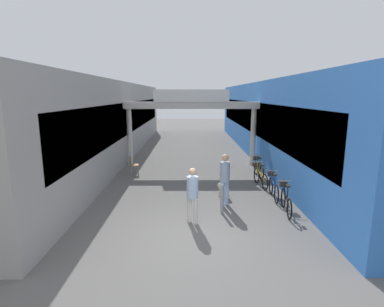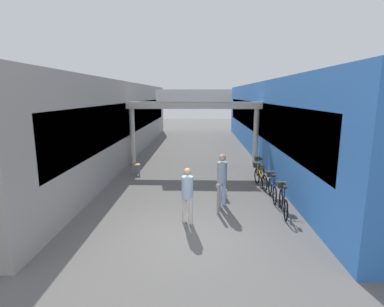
{
  "view_description": "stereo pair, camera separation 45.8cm",
  "coord_description": "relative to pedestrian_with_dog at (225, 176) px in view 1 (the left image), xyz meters",
  "views": [
    {
      "loc": [
        -0.1,
        -7.65,
        3.8
      ],
      "look_at": [
        0.0,
        5.01,
        1.3
      ],
      "focal_mm": 28.0,
      "sensor_mm": 36.0,
      "label": 1
    },
    {
      "loc": [
        0.36,
        -7.65,
        3.8
      ],
      "look_at": [
        0.0,
        5.01,
        1.3
      ],
      "focal_mm": 28.0,
      "sensor_mm": 36.0,
      "label": 2
    }
  ],
  "objects": [
    {
      "name": "arcade_sign_gateway",
      "position": [
        -1.1,
        6.16,
        1.82
      ],
      "size": [
        7.4,
        0.47,
        4.06
      ],
      "color": "beige",
      "rests_on": "ground_plane"
    },
    {
      "name": "bollard_post_metal",
      "position": [
        -0.16,
        -0.7,
        -0.55
      ],
      "size": [
        0.1,
        0.1,
        0.98
      ],
      "color": "gray",
      "rests_on": "ground_plane"
    },
    {
      "name": "bicycle_blue_second",
      "position": [
        1.91,
        0.81,
        -0.62
      ],
      "size": [
        0.46,
        1.69,
        0.98
      ],
      "color": "black",
      "rests_on": "ground_plane"
    },
    {
      "name": "pedestrian_companion",
      "position": [
        -1.12,
        -1.43,
        -0.08
      ],
      "size": [
        0.47,
        0.47,
        1.7
      ],
      "color": "silver",
      "rests_on": "ground_plane"
    },
    {
      "name": "bicycle_green_farthest",
      "position": [
        2.0,
        3.66,
        -0.62
      ],
      "size": [
        0.46,
        1.69,
        0.98
      ],
      "color": "black",
      "rests_on": "ground_plane"
    },
    {
      "name": "dog_on_leash",
      "position": [
        0.05,
        0.85,
        -0.74
      ],
      "size": [
        0.52,
        0.71,
        0.5
      ],
      "color": "beige",
      "rests_on": "ground_plane"
    },
    {
      "name": "storefront_left",
      "position": [
        -6.2,
        8.76,
        1.19
      ],
      "size": [
        3.0,
        26.0,
        4.49
      ],
      "color": "#9E9993",
      "rests_on": "ground_plane"
    },
    {
      "name": "cafe_chair_wood_nearer",
      "position": [
        -3.94,
        4.09,
        -0.51
      ],
      "size": [
        0.49,
        0.49,
        0.89
      ],
      "color": "gray",
      "rests_on": "ground_plane"
    },
    {
      "name": "bicycle_black_nearest",
      "position": [
        1.95,
        -0.58,
        -0.62
      ],
      "size": [
        0.46,
        1.68,
        0.98
      ],
      "color": "black",
      "rests_on": "ground_plane"
    },
    {
      "name": "bicycle_orange_third",
      "position": [
        1.76,
        2.28,
        -0.62
      ],
      "size": [
        0.46,
        1.69,
        0.98
      ],
      "color": "black",
      "rests_on": "ground_plane"
    },
    {
      "name": "pedestrian_with_dog",
      "position": [
        0.0,
        0.0,
        0.0
      ],
      "size": [
        0.48,
        0.48,
        1.82
      ],
      "color": "#A5BFE0",
      "rests_on": "ground_plane"
    },
    {
      "name": "storefront_right",
      "position": [
        3.99,
        8.76,
        1.19
      ],
      "size": [
        3.0,
        26.0,
        4.49
      ],
      "color": "blue",
      "rests_on": "ground_plane"
    },
    {
      "name": "ground_plane",
      "position": [
        -1.1,
        -2.24,
        -1.05
      ],
      "size": [
        80.0,
        80.0,
        0.0
      ],
      "primitive_type": "plane",
      "color": "#605E5B"
    }
  ]
}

